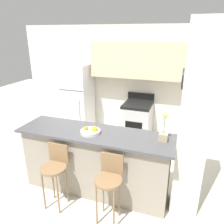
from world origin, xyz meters
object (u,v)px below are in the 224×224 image
at_px(bar_stool_left, 55,168).
at_px(orchid_vase, 164,133).
at_px(bar_stool_right, 109,180).
at_px(refrigerator, 78,100).
at_px(fruit_bowl, 91,131).
at_px(stove_range, 137,122).

xyz_separation_m(bar_stool_left, orchid_vase, (1.37, 0.55, 0.50)).
height_order(bar_stool_left, bar_stool_right, same).
bearing_deg(bar_stool_right, refrigerator, 125.29).
distance_m(bar_stool_right, orchid_vase, 0.94).
bearing_deg(fruit_bowl, refrigerator, 122.49).
bearing_deg(refrigerator, bar_stool_right, -54.71).
distance_m(refrigerator, bar_stool_left, 2.50).
bearing_deg(bar_stool_right, bar_stool_left, 180.00).
xyz_separation_m(refrigerator, bar_stool_left, (0.86, -2.34, -0.24)).
height_order(stove_range, orchid_vase, orchid_vase).
xyz_separation_m(refrigerator, fruit_bowl, (1.22, -1.91, 0.19)).
bearing_deg(bar_stool_left, orchid_vase, 21.85).
bearing_deg(refrigerator, orchid_vase, -38.70).
bearing_deg(stove_range, bar_stool_right, -85.67).
height_order(refrigerator, orchid_vase, refrigerator).
bearing_deg(bar_stool_left, bar_stool_right, 0.00).
bearing_deg(stove_range, orchid_vase, -67.15).
relative_size(stove_range, bar_stool_right, 1.15).
relative_size(orchid_vase, fruit_bowl, 1.37).
relative_size(bar_stool_left, fruit_bowl, 3.25).
height_order(refrigerator, bar_stool_right, refrigerator).
bearing_deg(orchid_vase, bar_stool_right, -136.25).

